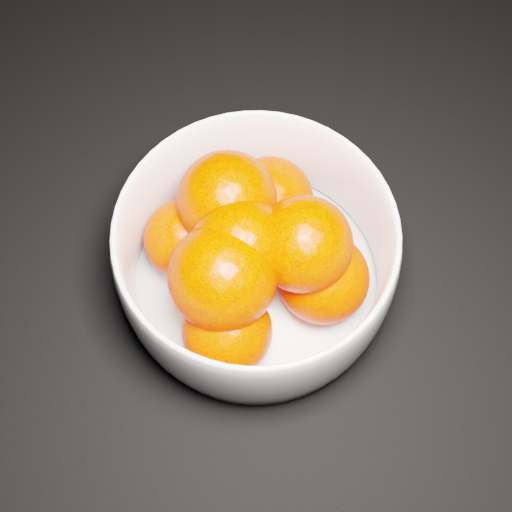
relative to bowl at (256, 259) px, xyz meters
name	(u,v)px	position (x,y,z in m)	size (l,w,h in m)	color
ground	(401,0)	(0.25, 0.25, -0.05)	(3.00, 3.00, 0.00)	black
bowl	(256,259)	(0.00, 0.00, 0.00)	(0.22, 0.22, 0.10)	silver
orange_pile	(251,251)	(0.00, 0.00, 0.02)	(0.16, 0.16, 0.12)	#FF2A00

